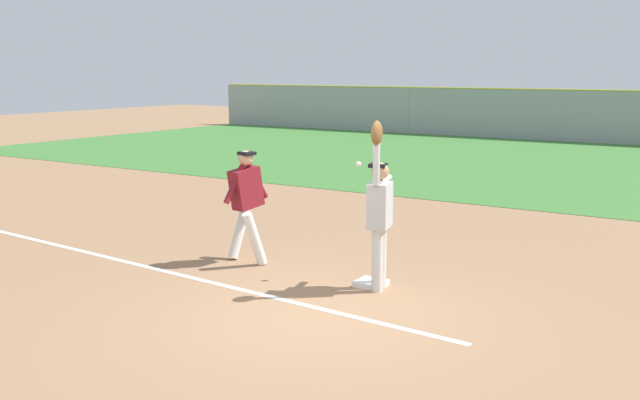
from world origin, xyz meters
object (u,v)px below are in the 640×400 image
at_px(parked_car_silver, 434,113).
at_px(parked_car_green, 570,117).
at_px(runner, 246,198).
at_px(fielder, 379,208).
at_px(baseball, 358,164).
at_px(first_base, 371,283).

xyz_separation_m(parked_car_silver, parked_car_green, (6.69, 0.31, 0.00)).
bearing_deg(runner, fielder, 7.78).
bearing_deg(parked_car_silver, parked_car_green, -3.81).
bearing_deg(baseball, fielder, -34.47).
relative_size(first_base, baseball, 5.14).
distance_m(first_base, runner, 2.42).
bearing_deg(baseball, parked_car_silver, 112.35).
xyz_separation_m(fielder, parked_car_silver, (-11.39, 26.77, -0.45)).
height_order(runner, baseball, runner).
xyz_separation_m(fielder, runner, (-2.39, 0.19, -0.12)).
xyz_separation_m(baseball, parked_car_green, (-4.16, 26.70, -0.95)).
height_order(fielder, baseball, fielder).
xyz_separation_m(runner, parked_car_green, (-2.32, 26.88, -0.32)).
distance_m(fielder, parked_car_green, 27.48).
xyz_separation_m(runner, baseball, (1.85, 0.18, 0.63)).
distance_m(first_base, baseball, 1.65).
height_order(first_base, parked_car_silver, parked_car_silver).
height_order(runner, parked_car_silver, runner).
bearing_deg(fielder, parked_car_green, -95.27).
distance_m(baseball, parked_car_silver, 28.56).
distance_m(fielder, runner, 2.40).
bearing_deg(fielder, first_base, -45.69).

